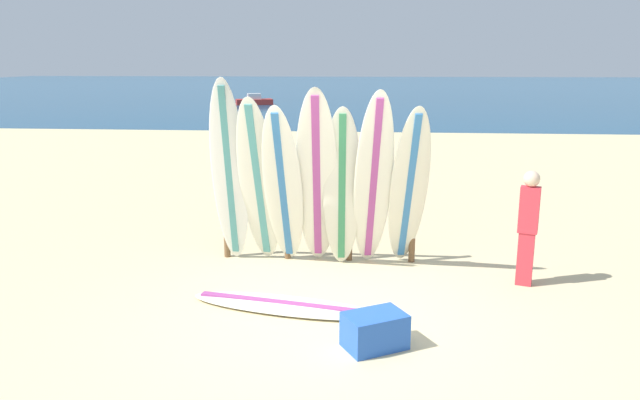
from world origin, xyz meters
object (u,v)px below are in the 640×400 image
object	(u,v)px
surfboard_leaning_far_left	(229,173)
surfboard_leaning_right	(373,182)
surfboard_lying_on_sand	(286,305)
beachgoer_standing	(528,223)
cooler_box	(375,331)
surfboard_leaning_left	(259,182)
surfboard_leaning_center_right	(342,189)
surfboard_rack	(318,215)
small_boat_offshore	(254,101)
surfboard_leaning_far_right	(409,189)
surfboard_leaning_center	(317,180)
surfboard_leaning_center_left	(283,187)

from	to	relation	value
surfboard_leaning_far_left	surfboard_leaning_right	bearing A→B (deg)	-3.63
surfboard_lying_on_sand	beachgoer_standing	distance (m)	3.22
surfboard_lying_on_sand	cooler_box	size ratio (longest dim) A/B	4.00
surfboard_leaning_left	surfboard_leaning_center_right	distance (m)	1.15
surfboard_leaning_far_left	surfboard_lying_on_sand	world-z (taller)	surfboard_leaning_far_left
surfboard_rack	small_boat_offshore	world-z (taller)	surfboard_rack
surfboard_leaning_far_left	surfboard_leaning_center_right	world-z (taller)	surfboard_leaning_far_left
surfboard_leaning_far_right	surfboard_leaning_center_right	bearing A→B (deg)	179.79
surfboard_lying_on_sand	beachgoer_standing	bearing A→B (deg)	18.88
surfboard_leaning_center	surfboard_leaning_far_right	xyz separation A→B (m)	(1.24, 0.03, -0.11)
surfboard_leaning_right	surfboard_leaning_center_left	bearing A→B (deg)	179.39
surfboard_leaning_left	beachgoer_standing	bearing A→B (deg)	-7.12
surfboard_leaning_center_left	surfboard_leaning_far_right	xyz separation A→B (m)	(1.69, 0.05, 0.00)
surfboard_rack	surfboard_lying_on_sand	xyz separation A→B (m)	(-0.22, -1.79, -0.62)
surfboard_leaning_center_right	beachgoer_standing	bearing A→B (deg)	-9.89
cooler_box	small_boat_offshore	bearing A→B (deg)	73.55
surfboard_rack	surfboard_leaning_center	bearing A→B (deg)	-87.86
surfboard_leaning_far_right	cooler_box	bearing A→B (deg)	-100.87
surfboard_leaning_far_left	surfboard_leaning_left	xyz separation A→B (m)	(0.41, -0.03, -0.12)
surfboard_leaning_left	surfboard_lying_on_sand	xyz separation A→B (m)	(0.57, -1.45, -1.16)
surfboard_leaning_center_left	surfboard_leaning_far_right	bearing A→B (deg)	1.82
cooler_box	surfboard_lying_on_sand	bearing A→B (deg)	109.60
surfboard_leaning_center_right	beachgoer_standing	xyz separation A→B (m)	(2.38, -0.41, -0.31)
surfboard_leaning_center_left	surfboard_leaning_center_right	bearing A→B (deg)	4.09
surfboard_leaning_center_left	surfboard_leaning_far_right	distance (m)	1.70
surfboard_leaning_center_left	surfboard_leaning_far_right	world-z (taller)	same
surfboard_leaning_right	cooler_box	xyz separation A→B (m)	(0.03, -2.25, -1.07)
surfboard_leaning_center_right	surfboard_lying_on_sand	bearing A→B (deg)	-112.02
surfboard_lying_on_sand	surfboard_leaning_far_left	bearing A→B (deg)	123.51
surfboard_rack	surfboard_lying_on_sand	distance (m)	1.91
surfboard_leaning_center	surfboard_leaning_far_right	world-z (taller)	surfboard_leaning_center
surfboard_leaning_far_right	cooler_box	distance (m)	2.55
surfboard_leaning_far_left	surfboard_leaning_far_right	size ratio (longest dim) A/B	1.14
surfboard_leaning_far_left	surfboard_leaning_center	bearing A→B (deg)	-4.14
surfboard_rack	surfboard_leaning_right	world-z (taller)	surfboard_leaning_right
surfboard_leaning_right	small_boat_offshore	xyz separation A→B (m)	(-7.57, 30.63, -1.00)
surfboard_leaning_center	surfboard_lying_on_sand	xyz separation A→B (m)	(-0.24, -1.39, -1.23)
small_boat_offshore	cooler_box	size ratio (longest dim) A/B	4.20
surfboard_leaning_center	beachgoer_standing	world-z (taller)	surfboard_leaning_center
surfboard_leaning_center_left	surfboard_lying_on_sand	bearing A→B (deg)	-80.82
small_boat_offshore	surfboard_lying_on_sand	bearing A→B (deg)	-78.38
small_boat_offshore	surfboard_leaning_far_left	bearing A→B (deg)	-79.61
surfboard_leaning_left	beachgoer_standing	world-z (taller)	surfboard_leaning_left
surfboard_leaning_center_left	small_boat_offshore	xyz separation A→B (m)	(-6.35, 30.62, -0.90)
beachgoer_standing	cooler_box	size ratio (longest dim) A/B	2.49
surfboard_leaning_far_right	small_boat_offshore	xyz separation A→B (m)	(-8.05, 30.56, -0.90)
surfboard_rack	surfboard_leaning_center	xyz separation A→B (m)	(0.01, -0.40, 0.60)
surfboard_leaning_center_left	surfboard_leaning_center	size ratio (longest dim) A/B	0.91
cooler_box	surfboard_leaning_far_right	bearing A→B (deg)	49.66
surfboard_rack	surfboard_leaning_far_right	size ratio (longest dim) A/B	1.21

